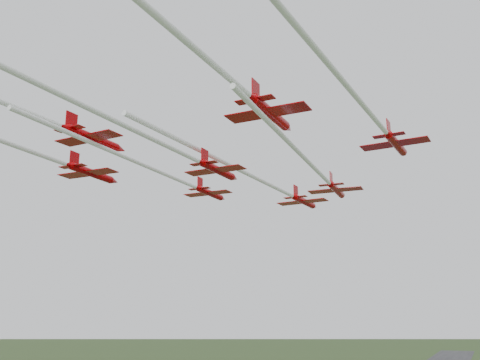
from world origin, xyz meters
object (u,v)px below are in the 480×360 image
at_px(jet_row2_left, 176,179).
at_px(jet_row3_mid, 128,127).
at_px(jet_lead, 273,186).
at_px(jet_row3_right, 364,106).
at_px(jet_row3_left, 35,153).
at_px(jet_row2_right, 320,173).
at_px(jet_row4_left, 33,114).
at_px(jet_row4_right, 185,40).

height_order(jet_row2_left, jet_row3_mid, jet_row2_left).
bearing_deg(jet_lead, jet_row2_left, -121.55).
xyz_separation_m(jet_lead, jet_row3_right, (22.24, -33.54, -1.68)).
height_order(jet_row3_left, jet_row3_mid, jet_row3_left).
bearing_deg(jet_row2_left, jet_row2_right, 2.69).
height_order(jet_row2_left, jet_row4_left, jet_row4_left).
height_order(jet_lead, jet_row2_left, jet_lead).
xyz_separation_m(jet_row2_right, jet_row4_left, (-24.53, -28.07, 2.59)).
bearing_deg(jet_row3_left, jet_row3_right, -1.73).
distance_m(jet_row2_right, jet_row3_mid, 28.90).
distance_m(jet_row3_mid, jet_row4_left, 11.67).
bearing_deg(jet_row3_left, jet_row2_right, 28.20).
height_order(jet_row3_mid, jet_row4_left, jet_row4_left).
xyz_separation_m(jet_row2_left, jet_row4_left, (-1.88, -27.41, 1.03)).
xyz_separation_m(jet_row3_mid, jet_row4_right, (12.70, -10.31, 2.02)).
bearing_deg(jet_row3_right, jet_lead, 128.02).
bearing_deg(jet_row2_right, jet_row3_mid, -119.78).
relative_size(jet_lead, jet_row2_left, 1.21).
bearing_deg(jet_row4_right, jet_row2_right, 90.55).
bearing_deg(jet_row3_right, jet_row2_left, 154.51).
relative_size(jet_lead, jet_row4_left, 1.29).
bearing_deg(jet_row4_right, jet_row3_left, 153.52).
distance_m(jet_lead, jet_row4_left, 43.85).
height_order(jet_row3_right, jet_row4_right, jet_row4_right).
bearing_deg(jet_row3_mid, jet_row2_left, 113.32).
height_order(jet_lead, jet_row3_left, jet_lead).
bearing_deg(jet_row3_left, jet_row2_left, 57.17).
bearing_deg(jet_row3_left, jet_row3_mid, -19.84).
height_order(jet_lead, jet_row3_right, jet_lead).
distance_m(jet_row2_right, jet_row4_right, 36.00).
bearing_deg(jet_row4_left, jet_row3_left, 137.76).
distance_m(jet_row2_left, jet_row2_right, 22.72).
bearing_deg(jet_row2_right, jet_row3_right, -64.83).
distance_m(jet_row3_left, jet_row3_right, 44.16).
bearing_deg(jet_row3_right, jet_row4_right, -118.95).
xyz_separation_m(jet_lead, jet_row2_left, (-10.55, -14.65, -0.96)).
bearing_deg(jet_row2_left, jet_row3_right, -28.94).
height_order(jet_row3_left, jet_row4_left, jet_row4_left).
xyz_separation_m(jet_row2_left, jet_row3_mid, (9.28, -24.96, -1.36)).
distance_m(jet_row2_right, jet_row4_left, 37.37).
distance_m(jet_lead, jet_row4_right, 51.21).
bearing_deg(jet_row3_mid, jet_row4_left, -164.68).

